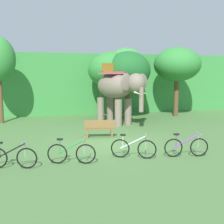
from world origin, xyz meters
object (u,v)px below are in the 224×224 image
object	(u,v)px
elephant	(117,89)
bike_green	(71,153)
tree_far_right	(126,69)
bike_white	(133,148)
tree_left	(177,65)
bike_black	(12,157)
wooden_bench	(100,128)
tree_center_right	(113,70)
tree_center	(128,71)
bike_purple	(186,147)

from	to	relation	value
elephant	bike_green	size ratio (longest dim) A/B	2.52
tree_far_right	bike_green	world-z (taller)	tree_far_right
bike_white	bike_green	bearing A→B (deg)	-178.22
tree_left	bike_black	bearing A→B (deg)	-139.60
bike_white	wooden_bench	xyz separation A→B (m)	(-0.49, 3.65, 0.09)
bike_green	bike_black	bearing A→B (deg)	179.70
bike_black	bike_green	xyz separation A→B (m)	(1.98, -0.01, 0.00)
tree_far_right	bike_black	bearing A→B (deg)	-126.16
elephant	bike_white	bearing A→B (deg)	-100.99
elephant	tree_far_right	bearing A→B (deg)	61.98
tree_center_right	bike_black	bearing A→B (deg)	-121.88
tree_center_right	tree_center	bearing A→B (deg)	-50.10
tree_center	tree_center_right	bearing A→B (deg)	129.90
tree_left	wooden_bench	bearing A→B (deg)	-141.95
tree_center_right	tree_far_right	world-z (taller)	tree_far_right
tree_left	elephant	world-z (taller)	tree_left
bike_green	bike_white	size ratio (longest dim) A/B	1.04
tree_far_right	tree_left	bearing A→B (deg)	-7.16
tree_far_right	tree_center_right	bearing A→B (deg)	167.72
tree_left	bike_purple	world-z (taller)	tree_left
tree_center_right	bike_purple	distance (m)	10.51
bike_black	wooden_bench	world-z (taller)	bike_black
tree_center	wooden_bench	distance (m)	6.63
tree_center	elephant	distance (m)	2.47
tree_center	elephant	xyz separation A→B (m)	(-1.25, -1.81, -1.11)
bike_black	tree_left	bearing A→B (deg)	40.40
tree_left	elephant	bearing A→B (deg)	-157.49
tree_center_right	bike_green	distance (m)	11.05
bike_black	tree_far_right	bearing A→B (deg)	53.84
wooden_bench	bike_black	bearing A→B (deg)	-135.70
elephant	bike_purple	bearing A→B (deg)	-84.89
tree_far_right	elephant	bearing A→B (deg)	-118.02
tree_far_right	wooden_bench	world-z (taller)	tree_far_right
tree_left	bike_black	world-z (taller)	tree_left
tree_far_right	elephant	size ratio (longest dim) A/B	1.18
tree_far_right	tree_left	size ratio (longest dim) A/B	0.98
bike_purple	wooden_bench	distance (m)	4.70
bike_purple	tree_center_right	bearing A→B (deg)	91.16
bike_green	bike_white	distance (m)	2.32
elephant	wooden_bench	bearing A→B (deg)	-119.09
elephant	bike_green	bearing A→B (deg)	-117.54
tree_left	wooden_bench	distance (m)	9.40
tree_center_right	bike_green	xyz separation A→B (m)	(-4.12, -9.82, -2.96)
bike_black	elephant	bearing A→B (deg)	51.21
tree_center	bike_green	world-z (taller)	tree_center
bike_black	bike_green	size ratio (longest dim) A/B	1.00
tree_left	bike_purple	size ratio (longest dim) A/B	2.96
tree_center_right	bike_black	size ratio (longest dim) A/B	2.82
bike_white	tree_left	bearing A→B (deg)	54.64
tree_center_right	wooden_bench	distance (m)	7.12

